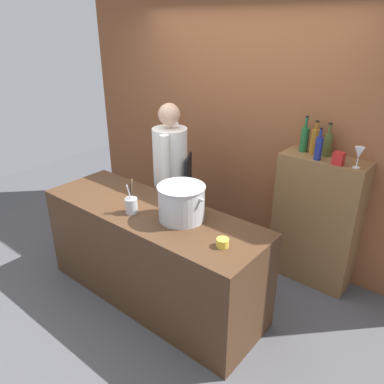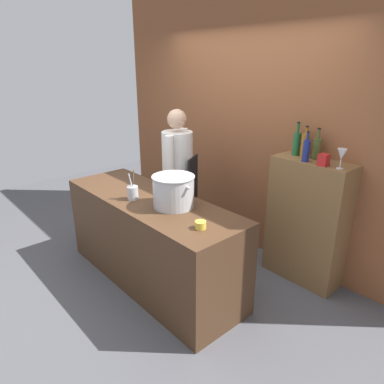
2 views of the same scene
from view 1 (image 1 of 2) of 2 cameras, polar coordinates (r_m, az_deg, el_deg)
ground_plane at (r=3.70m, az=-5.66°, el=-15.19°), size 8.00×8.00×0.00m
brick_back_panel at (r=4.04m, az=7.73°, el=12.08°), size 4.40×0.10×3.00m
prep_counter at (r=3.43m, az=-5.97°, el=-9.41°), size 2.09×0.70×0.90m
bar_cabinet at (r=3.76m, az=18.21°, el=-4.18°), size 0.76×0.32×1.26m
chef at (r=3.78m, az=-3.17°, el=2.89°), size 0.41×0.47×1.66m
stockpot_large at (r=2.99m, az=-1.60°, el=-1.62°), size 0.44×0.38×0.29m
utensil_crock at (r=3.15m, az=-9.16°, el=-1.93°), size 0.10×0.10×0.29m
butter_jar at (r=2.69m, az=4.65°, el=-7.64°), size 0.09×0.09×0.06m
wine_bottle_olive at (r=3.54m, az=19.79°, el=6.83°), size 0.08×0.08×0.29m
wine_bottle_cobalt at (r=3.41m, az=18.58°, el=6.36°), size 0.06×0.06×0.28m
wine_bottle_amber at (r=3.55m, az=18.05°, el=7.33°), size 0.08×0.08×0.30m
wine_bottle_green at (r=3.59m, az=16.63°, el=7.74°), size 0.07×0.07×0.33m
wine_glass_tall at (r=3.32m, az=23.91°, el=5.36°), size 0.08×0.08×0.18m
spice_tin_red at (r=3.37m, az=21.27°, el=4.76°), size 0.08×0.08×0.10m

